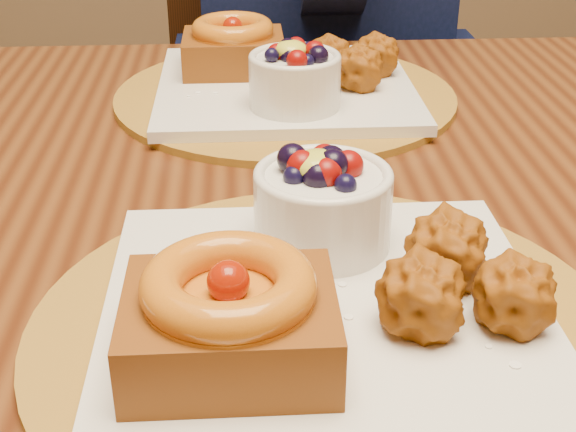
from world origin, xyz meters
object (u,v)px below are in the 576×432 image
(place_setting_far, at_px, (283,78))
(chair_far, at_px, (300,123))
(dining_table, at_px, (299,259))
(place_setting_near, at_px, (320,291))

(place_setting_far, bearing_deg, chair_far, 83.11)
(dining_table, relative_size, place_setting_far, 4.21)
(dining_table, bearing_deg, place_setting_far, 90.83)
(place_setting_far, height_order, chair_far, chair_far)
(place_setting_far, relative_size, chair_far, 0.39)
(dining_table, height_order, place_setting_near, place_setting_near)
(place_setting_far, xyz_separation_m, chair_far, (0.06, 0.46, -0.24))
(place_setting_near, relative_size, place_setting_far, 1.00)
(dining_table, distance_m, chair_far, 0.69)
(chair_far, bearing_deg, dining_table, -90.44)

